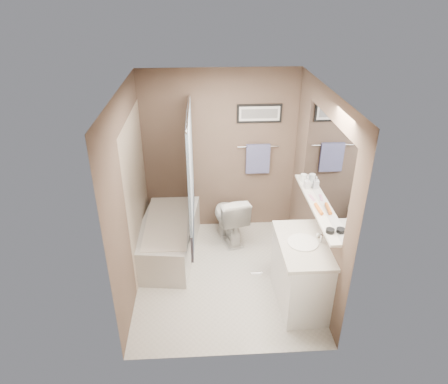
{
  "coord_description": "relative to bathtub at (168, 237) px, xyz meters",
  "views": [
    {
      "loc": [
        -0.25,
        -4.06,
        3.39
      ],
      "look_at": [
        0.0,
        0.15,
        1.15
      ],
      "focal_mm": 32.0,
      "sensor_mm": 36.0,
      "label": 1
    }
  ],
  "objects": [
    {
      "name": "vanity",
      "position": [
        1.6,
        -1.06,
        0.15
      ],
      "size": [
        0.53,
        0.92,
        0.8
      ],
      "primitive_type": "cube",
      "rotation": [
        0.0,
        0.0,
        0.04
      ],
      "color": "white",
      "rests_on": "ground"
    },
    {
      "name": "faucet_spout",
      "position": [
        1.78,
        -1.06,
        0.64
      ],
      "size": [
        0.02,
        0.02,
        0.1
      ],
      "primitive_type": "cylinder",
      "color": "silver",
      "rests_on": "countertop"
    },
    {
      "name": "glass_jar",
      "position": [
        1.79,
        -0.11,
        0.92
      ],
      "size": [
        0.08,
        0.08,
        0.1
      ],
      "primitive_type": "cylinder",
      "color": "white",
      "rests_on": "shelf"
    },
    {
      "name": "wall_front",
      "position": [
        0.75,
        -1.78,
        0.95
      ],
      "size": [
        2.2,
        0.04,
        2.4
      ],
      "primitive_type": "cube",
      "color": "brown",
      "rests_on": "ground"
    },
    {
      "name": "ground",
      "position": [
        0.75,
        -0.55,
        -0.25
      ],
      "size": [
        2.5,
        2.5,
        0.0
      ],
      "primitive_type": "plane",
      "color": "beige",
      "rests_on": "ground"
    },
    {
      "name": "mirror",
      "position": [
        1.84,
        -0.7,
        1.37
      ],
      "size": [
        0.02,
        1.6,
        1.0
      ],
      "primitive_type": "cube",
      "color": "silver",
      "rests_on": "wall_right"
    },
    {
      "name": "towel_bar",
      "position": [
        1.3,
        0.67,
        1.05
      ],
      "size": [
        0.6,
        0.02,
        0.02
      ],
      "primitive_type": "cylinder",
      "rotation": [
        0.0,
        1.57,
        0.0
      ],
      "color": "silver",
      "rests_on": "wall_back"
    },
    {
      "name": "candle_bowl_near",
      "position": [
        1.79,
        -1.28,
        0.89
      ],
      "size": [
        0.09,
        0.09,
        0.04
      ],
      "primitive_type": "cylinder",
      "color": "black",
      "rests_on": "shelf"
    },
    {
      "name": "curtain_rod",
      "position": [
        0.35,
        -0.05,
        1.8
      ],
      "size": [
        0.02,
        1.55,
        0.02
      ],
      "primitive_type": "cylinder",
      "rotation": [
        1.57,
        0.0,
        0.0
      ],
      "color": "silver",
      "rests_on": "wall_left"
    },
    {
      "name": "art_frame",
      "position": [
        1.3,
        0.68,
        1.53
      ],
      "size": [
        0.62,
        0.02,
        0.26
      ],
      "primitive_type": "cube",
      "color": "black",
      "rests_on": "wall_back"
    },
    {
      "name": "art_mat",
      "position": [
        1.3,
        0.67,
        1.53
      ],
      "size": [
        0.56,
        0.0,
        0.2
      ],
      "primitive_type": "cube",
      "color": "white",
      "rests_on": "art_frame"
    },
    {
      "name": "tile_surround",
      "position": [
        -0.34,
        -0.05,
        0.75
      ],
      "size": [
        0.02,
        1.55,
        2.0
      ],
      "primitive_type": "cube",
      "color": "beige",
      "rests_on": "wall_left"
    },
    {
      "name": "soap_bottle",
      "position": [
        1.79,
        -0.29,
        0.94
      ],
      "size": [
        0.07,
        0.08,
        0.15
      ],
      "primitive_type": "imported",
      "rotation": [
        0.0,
        0.0,
        0.09
      ],
      "color": "#999999",
      "rests_on": "shelf"
    },
    {
      "name": "sink_basin",
      "position": [
        1.58,
        -1.06,
        0.6
      ],
      "size": [
        0.34,
        0.34,
        0.01
      ],
      "primitive_type": "cylinder",
      "color": "white",
      "rests_on": "countertop"
    },
    {
      "name": "door_handle",
      "position": [
        0.97,
        -1.74,
        0.75
      ],
      "size": [
        0.1,
        0.02,
        0.02
      ],
      "primitive_type": "cylinder",
      "rotation": [
        0.0,
        1.57,
        0.0
      ],
      "color": "silver",
      "rests_on": "door"
    },
    {
      "name": "curtain_lower",
      "position": [
        0.35,
        -0.05,
        0.33
      ],
      "size": [
        0.03,
        1.45,
        0.36
      ],
      "primitive_type": "cube",
      "color": "#2A3A4F",
      "rests_on": "curtain_rod"
    },
    {
      "name": "faucet_knob",
      "position": [
        1.78,
        -0.96,
        0.62
      ],
      "size": [
        0.05,
        0.05,
        0.05
      ],
      "primitive_type": "sphere",
      "color": "white",
      "rests_on": "countertop"
    },
    {
      "name": "hair_brush_front",
      "position": [
        1.79,
        -0.84,
        0.89
      ],
      "size": [
        0.05,
        0.22,
        0.04
      ],
      "primitive_type": "cylinder",
      "rotation": [
        1.57,
        0.0,
        0.06
      ],
      "color": "orange",
      "rests_on": "shelf"
    },
    {
      "name": "wall_back",
      "position": [
        0.75,
        0.68,
        0.95
      ],
      "size": [
        2.2,
        0.04,
        2.4
      ],
      "primitive_type": "cube",
      "color": "brown",
      "rests_on": "ground"
    },
    {
      "name": "curtain_upper",
      "position": [
        0.35,
        -0.05,
        1.15
      ],
      "size": [
        0.03,
        1.45,
        1.28
      ],
      "primitive_type": "cube",
      "color": "silver",
      "rests_on": "curtain_rod"
    },
    {
      "name": "art_image",
      "position": [
        1.3,
        0.67,
        1.53
      ],
      "size": [
        0.5,
        0.0,
        0.13
      ],
      "primitive_type": "cube",
      "color": "#595959",
      "rests_on": "art_mat"
    },
    {
      "name": "wall_right",
      "position": [
        1.83,
        -0.55,
        0.95
      ],
      "size": [
        0.04,
        2.5,
        2.4
      ],
      "primitive_type": "cube",
      "color": "brown",
      "rests_on": "ground"
    },
    {
      "name": "shelf",
      "position": [
        1.79,
        -0.7,
        0.85
      ],
      "size": [
        0.12,
        1.6,
        0.03
      ],
      "primitive_type": "cube",
      "color": "silver",
      "rests_on": "wall_right"
    },
    {
      "name": "tub_rim",
      "position": [
        -0.0,
        0.0,
        0.25
      ],
      "size": [
        0.56,
        1.36,
        0.02
      ],
      "primitive_type": "cube",
      "color": "white",
      "rests_on": "bathtub"
    },
    {
      "name": "toilet",
      "position": [
        0.86,
        0.29,
        0.12
      ],
      "size": [
        0.58,
        0.81,
        0.74
      ],
      "primitive_type": "imported",
      "rotation": [
        0.0,
        0.0,
        3.4
      ],
      "color": "white",
      "rests_on": "ground"
    },
    {
      "name": "countertop",
      "position": [
        1.59,
        -1.06,
        0.57
      ],
      "size": [
        0.54,
        0.96,
        0.04
      ],
      "primitive_type": "cube",
      "color": "beige",
      "rests_on": "vanity"
    },
    {
      "name": "door",
      "position": [
        1.3,
        -1.79,
        0.75
      ],
      "size": [
        0.8,
        0.02,
        2.0
      ],
      "primitive_type": "cube",
      "color": "silver",
      "rests_on": "wall_front"
    },
    {
      "name": "wall_left",
      "position": [
        -0.33,
        -0.55,
        0.95
      ],
      "size": [
        0.04,
        2.5,
        2.4
      ],
      "primitive_type": "cube",
      "color": "brown",
      "rests_on": "ground"
    },
    {
      "name": "pink_comb",
      "position": [
        1.79,
        -0.55,
        0.87
      ],
      "size": [
        0.05,
        0.16,
        0.01
      ],
      "primitive_type": "cube",
      "rotation": [
        0.0,
        0.0,
        0.11
      ],
      "color": "#CA7B9B",
      "rests_on": "shelf"
    },
    {
      "name": "bathtub",
      "position": [
        0.0,
        0.0,
        0.0
      ],
      "size": [
        0.87,
        1.57,
        0.5
      ],
      "primitive_type": "cube",
      "rotation": [
        0.0,
        0.0,
        -0.12
      ],
      "color": "silver",
      "rests_on": "ground"
    },
    {
      "name": "towel",
      "position": [
        1.3,
        0.65,
        0.87
      ],
      "size": [
        0.34,
        0.05,
        0.44
      ],
      "primitive_type": "cube",
      "color": "#7E84B8",
      "rests_on": "towel_bar"
    },
    {
      "name": "ceiling",
      "position": [
        0.75,
        -0.55,
        2.13
      ],
      "size": [
        2.2,
        2.5,
        0.04
      ],
      "primitive_type": "cube",
      "color": "silver",
      "rests_on": "wall_back"
    }
  ]
}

